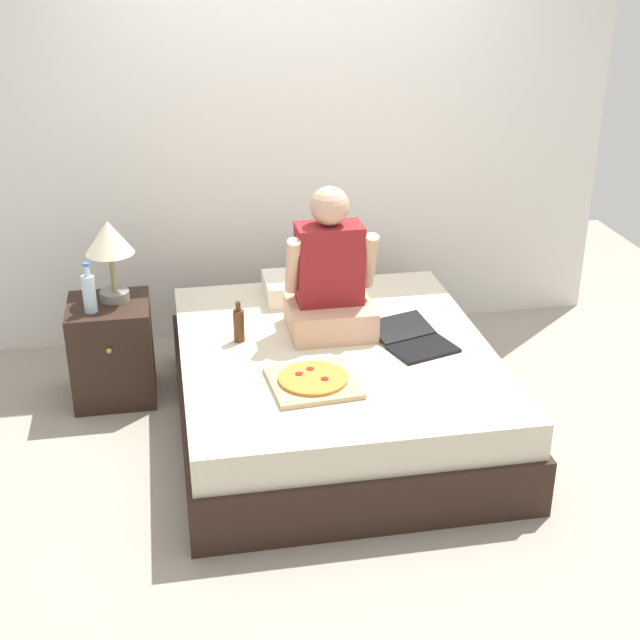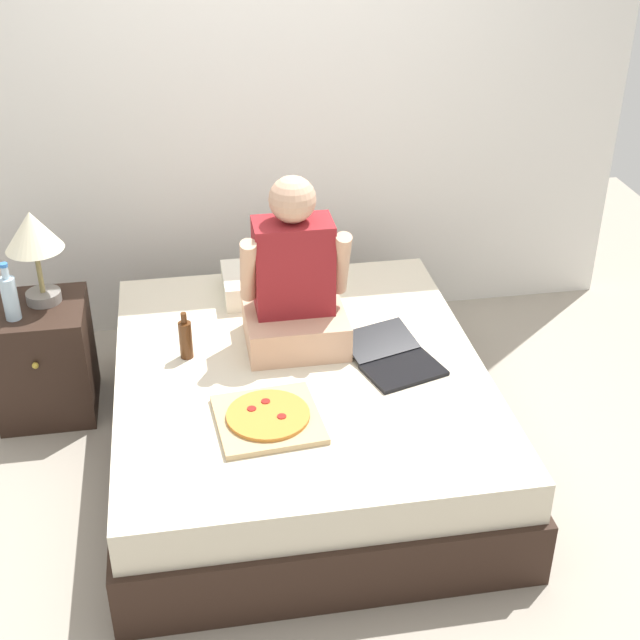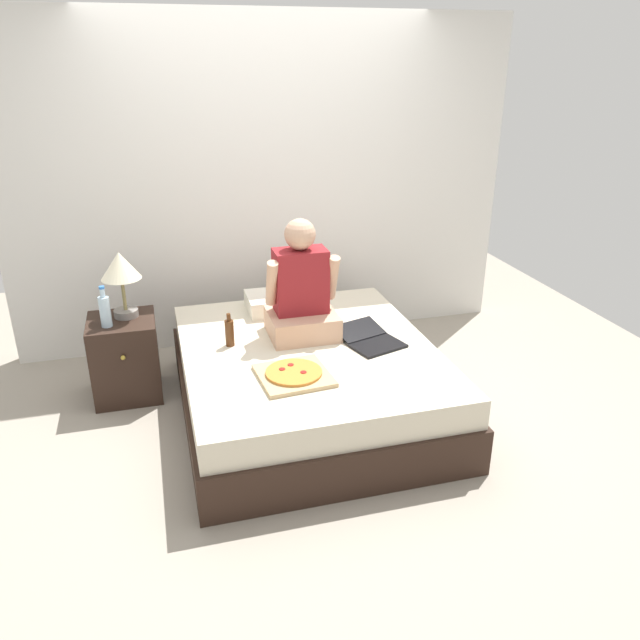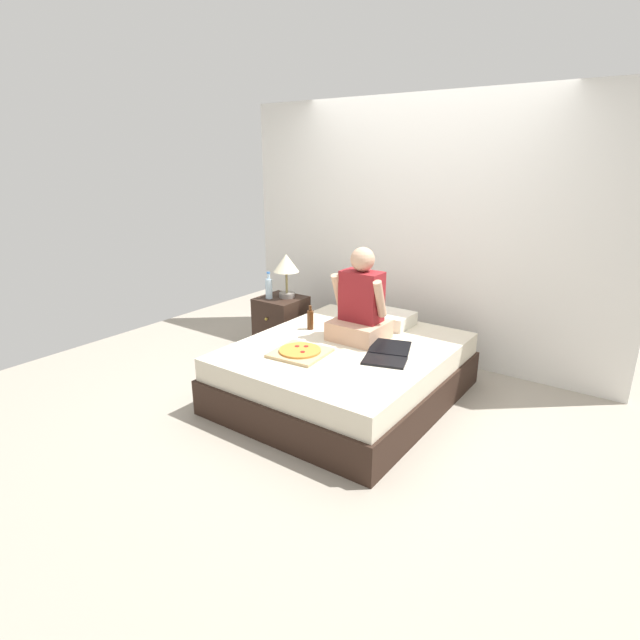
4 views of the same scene
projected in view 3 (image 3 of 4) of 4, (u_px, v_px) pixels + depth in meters
ground_plane at (309, 410)px, 4.17m from camera, size 5.94×5.94×0.00m
wall_back at (265, 186)px, 4.84m from camera, size 3.94×0.12×2.50m
bed at (308, 380)px, 4.08m from camera, size 1.62×1.90×0.47m
nightstand_left at (126, 358)px, 4.26m from camera, size 0.44×0.47×0.56m
lamp_on_left_nightstand at (121, 270)px, 4.08m from camera, size 0.26×0.26×0.45m
water_bottle at (105, 310)px, 4.01m from camera, size 0.07×0.07×0.28m
pillow at (283, 301)px, 4.55m from camera, size 0.52×0.34×0.12m
person_seated at (301, 294)px, 4.05m from camera, size 0.47×0.40×0.78m
laptop at (372, 340)px, 4.02m from camera, size 0.43×0.49×0.07m
pizza_box at (294, 375)px, 3.60m from camera, size 0.43×0.43×0.04m
beer_bottle_on_bed at (230, 332)px, 3.97m from camera, size 0.06×0.06×0.22m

